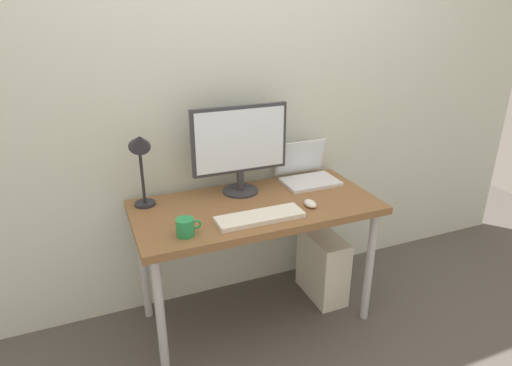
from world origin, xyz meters
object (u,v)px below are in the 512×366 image
object	(u,v)px
desk_lamp	(141,153)
laptop	(306,171)
keyboard	(260,217)
monitor	(240,145)
computer_tower	(323,265)
coffee_mug	(186,227)
mouse	(310,204)
desk	(256,216)

from	to	relation	value
desk_lamp	laptop	bearing A→B (deg)	1.01
laptop	keyboard	distance (m)	0.59
monitor	computer_tower	distance (m)	0.95
coffee_mug	mouse	bearing A→B (deg)	4.47
mouse	coffee_mug	distance (m)	0.68
mouse	computer_tower	world-z (taller)	mouse
desk	laptop	world-z (taller)	laptop
monitor	coffee_mug	xyz separation A→B (m)	(-0.41, -0.37, -0.24)
keyboard	mouse	world-z (taller)	mouse
desk	computer_tower	xyz separation A→B (m)	(0.47, 0.04, -0.45)
desk_lamp	keyboard	world-z (taller)	desk_lamp
coffee_mug	desk	bearing A→B (deg)	24.15
desk	desk_lamp	bearing A→B (deg)	161.68
desk_lamp	keyboard	xyz separation A→B (m)	(0.50, -0.35, -0.29)
laptop	computer_tower	distance (m)	0.61
mouse	keyboard	bearing A→B (deg)	-173.50
laptop	mouse	size ratio (longest dim) A/B	3.56
monitor	coffee_mug	bearing A→B (deg)	-137.60
mouse	computer_tower	xyz separation A→B (m)	(0.22, 0.18, -0.54)
desk	keyboard	distance (m)	0.20
desk	coffee_mug	xyz separation A→B (m)	(-0.43, -0.19, 0.11)
coffee_mug	computer_tower	size ratio (longest dim) A/B	0.28
desk_lamp	keyboard	distance (m)	0.67
desk	monitor	size ratio (longest dim) A/B	2.40
desk	keyboard	size ratio (longest dim) A/B	2.94
desk_lamp	mouse	world-z (taller)	desk_lamp
desk_lamp	coffee_mug	size ratio (longest dim) A/B	3.57
laptop	desk_lamp	distance (m)	0.98
desk	mouse	bearing A→B (deg)	-28.98
laptop	coffee_mug	size ratio (longest dim) A/B	2.69
monitor	mouse	world-z (taller)	monitor
computer_tower	laptop	bearing A→B (deg)	111.17
monitor	coffee_mug	distance (m)	0.60
desk	computer_tower	distance (m)	0.65
monitor	mouse	xyz separation A→B (m)	(0.27, -0.32, -0.26)
keyboard	coffee_mug	size ratio (longest dim) A/B	3.70
mouse	computer_tower	distance (m)	0.61
coffee_mug	desk_lamp	bearing A→B (deg)	107.81
laptop	computer_tower	bearing A→B (deg)	-68.83
desk_lamp	computer_tower	bearing A→B (deg)	-7.77
desk	monitor	distance (m)	0.40
desk_lamp	computer_tower	xyz separation A→B (m)	(1.01, -0.14, -0.82)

